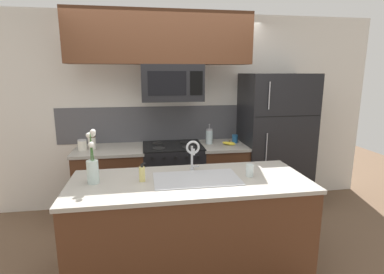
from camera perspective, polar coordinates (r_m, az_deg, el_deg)
name	(u,v)px	position (r m, az deg, el deg)	size (l,w,h in m)	color
ground_plane	(182,249)	(3.40, -1.86, -20.59)	(10.00, 10.00, 0.00)	brown
rear_partition	(191,112)	(4.20, -0.21, 4.82)	(5.20, 0.10, 2.60)	silver
splash_band	(170,124)	(4.13, -4.19, 2.56)	(2.99, 0.01, 0.48)	#4C4C51
back_counter_left	(111,183)	(4.01, -15.11, -8.45)	(0.86, 0.65, 0.91)	#4C2B19
back_counter_right	(222,177)	(4.11, 5.72, -7.52)	(0.60, 0.65, 0.91)	#4C2B19
stove_range	(173,179)	(4.00, -3.61, -8.00)	(0.76, 0.64, 0.93)	black
microwave	(172,83)	(3.73, -3.84, 10.26)	(0.74, 0.40, 0.44)	black
upper_cabinet_band	(161,38)	(3.71, -6.01, 18.24)	(2.16, 0.34, 0.60)	#4C2B19
refrigerator	(274,142)	(4.25, 15.29, -0.84)	(0.88, 0.74, 1.83)	black
storage_jar_tall	(82,145)	(3.89, -20.18, -1.42)	(0.11, 0.11, 0.13)	silver
storage_jar_medium	(92,143)	(3.88, -18.52, -1.01)	(0.10, 0.10, 0.17)	silver
banana_bunch	(229,143)	(3.94, 7.13, -1.21)	(0.19, 0.12, 0.08)	yellow
french_press	(209,136)	(3.98, 3.29, 0.13)	(0.09, 0.09, 0.27)	silver
coffee_tin	(235,139)	(4.07, 8.18, -0.35)	(0.08, 0.08, 0.11)	#1E5184
island_counter	(190,226)	(2.87, -0.41, -16.63)	(2.11, 0.86, 0.91)	#4C2B19
kitchen_sink	(197,186)	(2.72, 0.89, -9.39)	(0.76, 0.44, 0.16)	#ADAFB5
sink_faucet	(193,151)	(2.84, 0.14, -2.77)	(0.14, 0.14, 0.31)	#B7BABF
dish_soap_bottle	(142,174)	(2.65, -9.48, -6.92)	(0.06, 0.05, 0.16)	#DBCC75
drinking_glass	(250,170)	(2.79, 10.95, -6.27)	(0.07, 0.07, 0.11)	silver
flower_vase	(93,167)	(2.69, -18.39, -5.52)	(0.10, 0.13, 0.47)	silver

